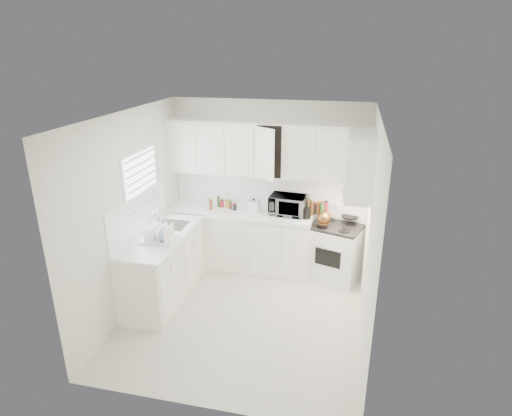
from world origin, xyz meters
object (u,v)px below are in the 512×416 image
(utensil_crock, at_px, (307,206))
(dish_rack, at_px, (159,232))
(tea_kettle, at_px, (324,217))
(rice_cooker, at_px, (254,205))
(stove, at_px, (335,245))
(microwave, at_px, (288,203))

(utensil_crock, distance_m, dish_rack, 2.15)
(tea_kettle, bearing_deg, dish_rack, -157.59)
(rice_cooker, bearing_deg, stove, -4.51)
(tea_kettle, xyz_separation_m, microwave, (-0.56, 0.23, 0.08))
(stove, xyz_separation_m, dish_rack, (-2.22, -1.25, 0.52))
(tea_kettle, bearing_deg, microwave, 151.85)
(utensil_crock, bearing_deg, tea_kettle, -24.74)
(stove, relative_size, tea_kettle, 4.79)
(tea_kettle, height_order, dish_rack, dish_rack)
(microwave, height_order, dish_rack, microwave)
(rice_cooker, relative_size, utensil_crock, 0.53)
(microwave, distance_m, dish_rack, 1.98)
(microwave, distance_m, utensil_crock, 0.32)
(microwave, height_order, utensil_crock, utensil_crock)
(tea_kettle, bearing_deg, rice_cooker, 162.97)
(stove, height_order, utensil_crock, utensil_crock)
(rice_cooker, bearing_deg, dish_rack, -128.17)
(rice_cooker, relative_size, dish_rack, 0.48)
(microwave, distance_m, rice_cooker, 0.53)
(microwave, relative_size, dish_rack, 1.18)
(tea_kettle, xyz_separation_m, rice_cooker, (-1.08, 0.22, 0.01))
(tea_kettle, xyz_separation_m, dish_rack, (-2.04, -1.09, 0.03))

